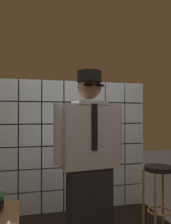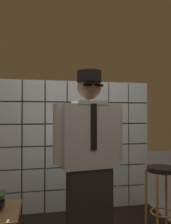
% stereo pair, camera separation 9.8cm
% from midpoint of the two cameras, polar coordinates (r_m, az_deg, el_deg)
% --- Properties ---
extents(glass_block_wall, '(2.16, 0.10, 1.86)m').
position_cam_midpoint_polar(glass_block_wall, '(3.32, -3.76, -8.18)').
color(glass_block_wall, silver).
rests_on(glass_block_wall, ground).
extents(standing_person, '(0.70, 0.33, 1.75)m').
position_cam_midpoint_polar(standing_person, '(2.21, -0.30, -11.77)').
color(standing_person, '#28282D').
rests_on(standing_person, ground).
extents(bar_stool, '(0.34, 0.34, 0.74)m').
position_cam_midpoint_polar(bar_stool, '(2.90, 16.90, -16.41)').
color(bar_stool, black).
rests_on(bar_stool, ground).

